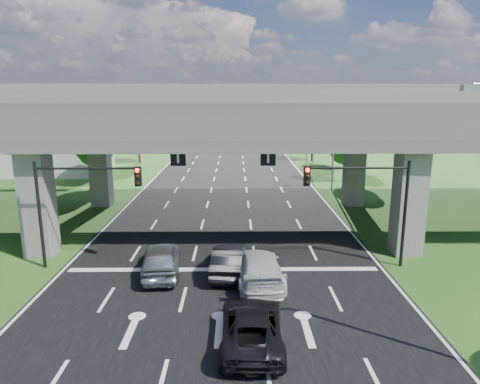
{
  "coord_description": "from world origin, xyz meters",
  "views": [
    {
      "loc": [
        0.7,
        -18.56,
        9.37
      ],
      "look_at": [
        0.96,
        7.15,
        3.59
      ],
      "focal_mm": 32.0,
      "sensor_mm": 36.0,
      "label": 1
    }
  ],
  "objects_px": {
    "streetlight_far": "(330,132)",
    "car_silver": "(161,259)",
    "signal_left": "(78,195)",
    "car_trailing": "(252,326)",
    "signal_right": "(367,194)",
    "car_dark": "(229,260)",
    "streetlight_beyond": "(305,123)",
    "car_white": "(259,268)"
  },
  "relations": [
    {
      "from": "signal_right",
      "to": "car_dark",
      "type": "height_order",
      "value": "signal_right"
    },
    {
      "from": "signal_left",
      "to": "car_dark",
      "type": "height_order",
      "value": "signal_left"
    },
    {
      "from": "streetlight_beyond",
      "to": "car_trailing",
      "type": "relative_size",
      "value": 1.98
    },
    {
      "from": "streetlight_beyond",
      "to": "car_silver",
      "type": "bearing_deg",
      "value": -109.92
    },
    {
      "from": "streetlight_far",
      "to": "car_silver",
      "type": "distance_m",
      "value": 25.41
    },
    {
      "from": "streetlight_far",
      "to": "car_silver",
      "type": "relative_size",
      "value": 2.04
    },
    {
      "from": "signal_left",
      "to": "streetlight_far",
      "type": "xyz_separation_m",
      "value": [
        17.92,
        20.06,
        1.66
      ]
    },
    {
      "from": "signal_right",
      "to": "car_silver",
      "type": "xyz_separation_m",
      "value": [
        -11.13,
        -0.94,
        -3.32
      ]
    },
    {
      "from": "car_white",
      "to": "car_trailing",
      "type": "distance_m",
      "value": 5.5
    },
    {
      "from": "signal_right",
      "to": "streetlight_beyond",
      "type": "distance_m",
      "value": 36.17
    },
    {
      "from": "car_silver",
      "to": "car_trailing",
      "type": "height_order",
      "value": "car_silver"
    },
    {
      "from": "streetlight_far",
      "to": "car_trailing",
      "type": "distance_m",
      "value": 29.51
    },
    {
      "from": "signal_left",
      "to": "streetlight_far",
      "type": "relative_size",
      "value": 0.6
    },
    {
      "from": "signal_left",
      "to": "car_trailing",
      "type": "xyz_separation_m",
      "value": [
        9.12,
        -7.64,
        -3.46
      ]
    },
    {
      "from": "streetlight_beyond",
      "to": "car_dark",
      "type": "bearing_deg",
      "value": -104.81
    },
    {
      "from": "signal_right",
      "to": "car_dark",
      "type": "distance_m",
      "value": 8.3
    },
    {
      "from": "streetlight_far",
      "to": "streetlight_beyond",
      "type": "height_order",
      "value": "same"
    },
    {
      "from": "car_trailing",
      "to": "signal_right",
      "type": "bearing_deg",
      "value": -129.13
    },
    {
      "from": "signal_right",
      "to": "car_trailing",
      "type": "relative_size",
      "value": 1.19
    },
    {
      "from": "car_dark",
      "to": "car_trailing",
      "type": "bearing_deg",
      "value": 102.72
    },
    {
      "from": "streetlight_beyond",
      "to": "car_silver",
      "type": "distance_m",
      "value": 39.67
    },
    {
      "from": "signal_right",
      "to": "streetlight_far",
      "type": "relative_size",
      "value": 0.6
    },
    {
      "from": "signal_left",
      "to": "car_silver",
      "type": "bearing_deg",
      "value": -11.79
    },
    {
      "from": "streetlight_far",
      "to": "car_trailing",
      "type": "bearing_deg",
      "value": -107.62
    },
    {
      "from": "signal_right",
      "to": "streetlight_far",
      "type": "bearing_deg",
      "value": 83.53
    },
    {
      "from": "signal_right",
      "to": "car_white",
      "type": "xyz_separation_m",
      "value": [
        -5.98,
        -2.17,
        -3.35
      ]
    },
    {
      "from": "car_silver",
      "to": "car_white",
      "type": "xyz_separation_m",
      "value": [
        5.16,
        -1.22,
        -0.03
      ]
    },
    {
      "from": "car_dark",
      "to": "car_white",
      "type": "bearing_deg",
      "value": 145.73
    },
    {
      "from": "streetlight_beyond",
      "to": "car_trailing",
      "type": "xyz_separation_m",
      "value": [
        -8.8,
        -43.7,
        -5.12
      ]
    },
    {
      "from": "car_dark",
      "to": "car_trailing",
      "type": "relative_size",
      "value": 0.91
    },
    {
      "from": "streetlight_far",
      "to": "car_dark",
      "type": "height_order",
      "value": "streetlight_far"
    },
    {
      "from": "signal_right",
      "to": "car_white",
      "type": "distance_m",
      "value": 7.18
    },
    {
      "from": "car_silver",
      "to": "car_trailing",
      "type": "relative_size",
      "value": 0.97
    },
    {
      "from": "car_trailing",
      "to": "car_white",
      "type": "bearing_deg",
      "value": -94.34
    },
    {
      "from": "signal_left",
      "to": "car_trailing",
      "type": "height_order",
      "value": "signal_left"
    },
    {
      "from": "signal_left",
      "to": "streetlight_beyond",
      "type": "bearing_deg",
      "value": 63.57
    },
    {
      "from": "streetlight_beyond",
      "to": "car_dark",
      "type": "distance_m",
      "value": 38.6
    },
    {
      "from": "streetlight_far",
      "to": "streetlight_beyond",
      "type": "relative_size",
      "value": 1.0
    },
    {
      "from": "car_dark",
      "to": "car_white",
      "type": "relative_size",
      "value": 0.83
    },
    {
      "from": "car_dark",
      "to": "car_trailing",
      "type": "height_order",
      "value": "car_dark"
    },
    {
      "from": "car_white",
      "to": "streetlight_beyond",
      "type": "bearing_deg",
      "value": -105.91
    },
    {
      "from": "signal_left",
      "to": "car_trailing",
      "type": "distance_m",
      "value": 12.39
    }
  ]
}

